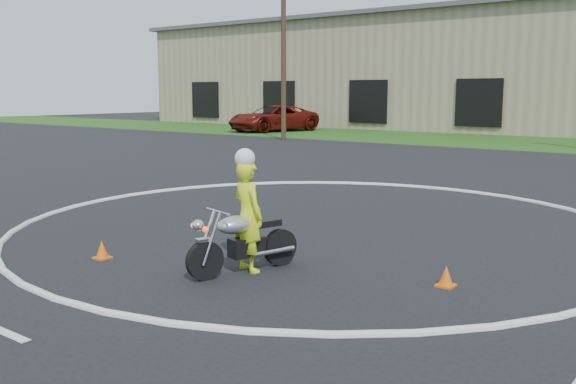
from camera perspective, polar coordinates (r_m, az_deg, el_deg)
The scene contains 6 objects.
ground at distance 10.77m, azimuth -6.32°, elevation -5.55°, with size 120.00×120.00×0.00m, color black.
course_markings at distance 13.17m, azimuth 14.06°, elevation -3.07°, with size 19.05×19.05×0.12m.
primary_motorcycle at distance 9.58m, azimuth -4.13°, elevation -4.35°, with size 0.84×1.87×1.00m.
rider_primary_grp at distance 9.58m, azimuth -3.59°, elevation -1.82°, with size 0.70×0.55×1.86m.
pickup_grp at distance 43.85m, azimuth -1.34°, elevation 6.56°, with size 4.33×6.89×1.77m.
warehouse at distance 53.81m, azimuth 9.75°, elevation 10.36°, with size 41.00×17.00×8.30m.
Camera 1 is at (7.26, -7.49, 2.68)m, focal length 40.00 mm.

